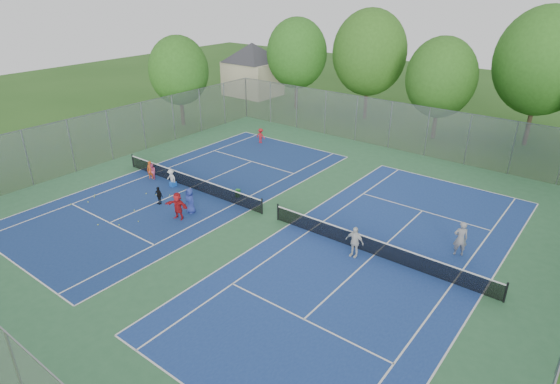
# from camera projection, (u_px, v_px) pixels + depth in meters

# --- Properties ---
(ground) EXTENTS (120.00, 120.00, 0.00)m
(ground) POSITION_uv_depth(u_px,v_px,m) (270.00, 217.00, 28.29)
(ground) COLOR #265119
(ground) RESTS_ON ground
(court_pad) EXTENTS (32.00, 32.00, 0.01)m
(court_pad) POSITION_uv_depth(u_px,v_px,m) (270.00, 217.00, 28.28)
(court_pad) COLOR #2F653D
(court_pad) RESTS_ON ground
(court_left) EXTENTS (10.97, 23.77, 0.01)m
(court_left) POSITION_uv_depth(u_px,v_px,m) (191.00, 188.00, 32.17)
(court_left) COLOR navy
(court_left) RESTS_ON court_pad
(court_right) EXTENTS (10.97, 23.77, 0.01)m
(court_right) POSITION_uv_depth(u_px,v_px,m) (374.00, 255.00, 24.39)
(court_right) COLOR navy
(court_right) RESTS_ON court_pad
(net_left) EXTENTS (12.87, 0.10, 0.91)m
(net_left) POSITION_uv_depth(u_px,v_px,m) (190.00, 182.00, 31.99)
(net_left) COLOR black
(net_left) RESTS_ON ground
(net_right) EXTENTS (12.87, 0.10, 0.91)m
(net_right) POSITION_uv_depth(u_px,v_px,m) (375.00, 248.00, 24.20)
(net_right) COLOR black
(net_right) RESTS_ON ground
(fence_north) EXTENTS (32.00, 0.10, 4.00)m
(fence_north) POSITION_uv_depth(u_px,v_px,m) (390.00, 125.00, 38.95)
(fence_north) COLOR gray
(fence_north) RESTS_ON ground
(fence_west) EXTENTS (0.10, 32.00, 4.00)m
(fence_west) POSITION_uv_depth(u_px,v_px,m) (110.00, 136.00, 36.35)
(fence_west) COLOR gray
(fence_west) RESTS_ON ground
(house) EXTENTS (11.03, 11.03, 7.30)m
(house) POSITION_uv_depth(u_px,v_px,m) (252.00, 60.00, 56.01)
(house) COLOR #B7A88C
(house) RESTS_ON ground
(tree_nw) EXTENTS (6.40, 6.40, 9.58)m
(tree_nw) POSITION_uv_depth(u_px,v_px,m) (297.00, 53.00, 49.42)
(tree_nw) COLOR #443326
(tree_nw) RESTS_ON ground
(tree_nl) EXTENTS (7.20, 7.20, 10.69)m
(tree_nl) POSITION_uv_depth(u_px,v_px,m) (370.00, 53.00, 45.42)
(tree_nl) COLOR #443326
(tree_nl) RESTS_ON ground
(tree_nc) EXTENTS (6.00, 6.00, 8.85)m
(tree_nc) POSITION_uv_depth(u_px,v_px,m) (441.00, 78.00, 40.02)
(tree_nc) COLOR #443326
(tree_nc) RESTS_ON ground
(tree_nr) EXTENTS (7.60, 7.60, 11.42)m
(tree_nr) POSITION_uv_depth(u_px,v_px,m) (543.00, 61.00, 37.59)
(tree_nr) COLOR #443326
(tree_nr) RESTS_ON ground
(tree_side_w) EXTENTS (5.60, 5.60, 8.47)m
(tree_side_w) POSITION_uv_depth(u_px,v_px,m) (179.00, 71.00, 43.85)
(tree_side_w) COLOR #443326
(tree_side_w) RESTS_ON ground
(ball_crate) EXTENTS (0.41, 0.41, 0.33)m
(ball_crate) POSITION_uv_depth(u_px,v_px,m) (173.00, 184.00, 32.38)
(ball_crate) COLOR blue
(ball_crate) RESTS_ON ground
(ball_hopper) EXTENTS (0.34, 0.34, 0.54)m
(ball_hopper) POSITION_uv_depth(u_px,v_px,m) (238.00, 193.00, 30.75)
(ball_hopper) COLOR #258A30
(ball_hopper) RESTS_ON ground
(student_a) EXTENTS (0.57, 0.48, 1.32)m
(student_a) POSITION_uv_depth(u_px,v_px,m) (150.00, 170.00, 33.42)
(student_a) COLOR #C34712
(student_a) RESTS_ON ground
(student_b) EXTENTS (0.67, 0.58, 1.19)m
(student_b) POSITION_uv_depth(u_px,v_px,m) (152.00, 172.00, 33.34)
(student_b) COLOR #D55280
(student_b) RESTS_ON ground
(student_c) EXTENTS (0.82, 0.49, 1.26)m
(student_c) POSITION_uv_depth(u_px,v_px,m) (171.00, 178.00, 32.17)
(student_c) COLOR silver
(student_c) RESTS_ON ground
(student_d) EXTENTS (0.70, 0.30, 1.19)m
(student_d) POSITION_uv_depth(u_px,v_px,m) (159.00, 195.00, 29.68)
(student_d) COLOR black
(student_d) RESTS_ON ground
(student_e) EXTENTS (0.84, 0.60, 1.62)m
(student_e) POSITION_uv_depth(u_px,v_px,m) (190.00, 201.00, 28.50)
(student_e) COLOR navy
(student_e) RESTS_ON ground
(student_f) EXTENTS (1.65, 0.82, 1.70)m
(student_f) POSITION_uv_depth(u_px,v_px,m) (178.00, 206.00, 27.74)
(student_f) COLOR #B0191E
(student_f) RESTS_ON ground
(child_far_baseline) EXTENTS (0.89, 0.57, 1.31)m
(child_far_baseline) POSITION_uv_depth(u_px,v_px,m) (261.00, 136.00, 40.67)
(child_far_baseline) COLOR maroon
(child_far_baseline) RESTS_ON ground
(instructor) EXTENTS (0.85, 0.76, 1.95)m
(instructor) POSITION_uv_depth(u_px,v_px,m) (460.00, 239.00, 24.02)
(instructor) COLOR gray
(instructor) RESTS_ON ground
(teen_court_b) EXTENTS (1.01, 0.44, 1.71)m
(teen_court_b) POSITION_uv_depth(u_px,v_px,m) (354.00, 242.00, 23.97)
(teen_court_b) COLOR silver
(teen_court_b) RESTS_ON ground
(tennis_ball_0) EXTENTS (0.07, 0.07, 0.07)m
(tennis_ball_0) POSITION_uv_depth(u_px,v_px,m) (95.00, 195.00, 31.00)
(tennis_ball_0) COLOR gold
(tennis_ball_0) RESTS_ON ground
(tennis_ball_1) EXTENTS (0.07, 0.07, 0.07)m
(tennis_ball_1) POSITION_uv_depth(u_px,v_px,m) (119.00, 225.00, 27.28)
(tennis_ball_1) COLOR #BAD331
(tennis_ball_1) RESTS_ON ground
(tennis_ball_2) EXTENTS (0.07, 0.07, 0.07)m
(tennis_ball_2) POSITION_uv_depth(u_px,v_px,m) (71.00, 204.00, 29.77)
(tennis_ball_2) COLOR gold
(tennis_ball_2) RESTS_ON ground
(tennis_ball_3) EXTENTS (0.07, 0.07, 0.07)m
(tennis_ball_3) POSITION_uv_depth(u_px,v_px,m) (146.00, 194.00, 31.25)
(tennis_ball_3) COLOR #C5E334
(tennis_ball_3) RESTS_ON ground
(tennis_ball_4) EXTENTS (0.07, 0.07, 0.07)m
(tennis_ball_4) POSITION_uv_depth(u_px,v_px,m) (88.00, 202.00, 30.07)
(tennis_ball_4) COLOR #ACC92E
(tennis_ball_4) RESTS_ON ground
(tennis_ball_5) EXTENTS (0.07, 0.07, 0.07)m
(tennis_ball_5) POSITION_uv_depth(u_px,v_px,m) (134.00, 210.00, 28.99)
(tennis_ball_5) COLOR #AED531
(tennis_ball_5) RESTS_ON ground
(tennis_ball_6) EXTENTS (0.07, 0.07, 0.07)m
(tennis_ball_6) POSITION_uv_depth(u_px,v_px,m) (170.00, 195.00, 31.00)
(tennis_ball_6) COLOR #B4C62E
(tennis_ball_6) RESTS_ON ground
(tennis_ball_7) EXTENTS (0.07, 0.07, 0.07)m
(tennis_ball_7) POSITION_uv_depth(u_px,v_px,m) (98.00, 225.00, 27.30)
(tennis_ball_7) COLOR #C7E735
(tennis_ball_7) RESTS_ON ground
(tennis_ball_8) EXTENTS (0.07, 0.07, 0.07)m
(tennis_ball_8) POSITION_uv_depth(u_px,v_px,m) (138.00, 222.00, 27.66)
(tennis_ball_8) COLOR #AAC22D
(tennis_ball_8) RESTS_ON ground
(tennis_ball_9) EXTENTS (0.07, 0.07, 0.07)m
(tennis_ball_9) POSITION_uv_depth(u_px,v_px,m) (94.00, 197.00, 30.75)
(tennis_ball_9) COLOR #ADC22D
(tennis_ball_9) RESTS_ON ground
(tennis_ball_10) EXTENTS (0.07, 0.07, 0.07)m
(tennis_ball_10) POSITION_uv_depth(u_px,v_px,m) (156.00, 195.00, 31.07)
(tennis_ball_10) COLOR #B8CC2F
(tennis_ball_10) RESTS_ON ground
(tennis_ball_11) EXTENTS (0.07, 0.07, 0.07)m
(tennis_ball_11) POSITION_uv_depth(u_px,v_px,m) (168.00, 203.00, 29.90)
(tennis_ball_11) COLOR gold
(tennis_ball_11) RESTS_ON ground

